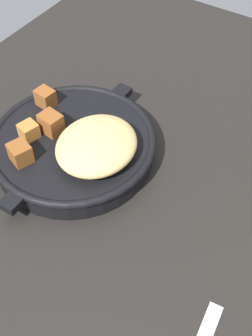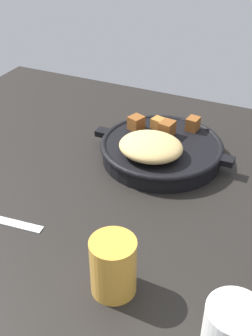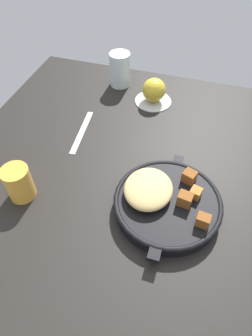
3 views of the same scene
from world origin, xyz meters
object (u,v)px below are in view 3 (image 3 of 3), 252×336
red_apple (154,90)px  water_glass_tall (120,69)px  butter_knife (82,131)px  juice_glass_amber (19,183)px  cast_iron_skillet (165,201)px

red_apple → water_glass_tall: bearing=64.3°
red_apple → butter_knife: size_ratio=0.40×
red_apple → juice_glass_amber: (-44.59, 20.76, 0.01)cm
butter_knife → juice_glass_amber: 25.20cm
red_apple → water_glass_tall: 14.49cm
juice_glass_amber → butter_knife: bearing=-10.9°
cast_iron_skillet → butter_knife: bearing=56.3°
cast_iron_skillet → butter_knife: cast_iron_skillet is taller
red_apple → water_glass_tall: (6.27, 13.00, 1.25)cm
cast_iron_skillet → red_apple: 40.59cm
red_apple → butter_knife: bearing=141.5°
juice_glass_amber → red_apple: bearing=-25.0°
cast_iron_skillet → juice_glass_amber: 33.14cm
cast_iron_skillet → juice_glass_amber: juice_glass_amber is taller
cast_iron_skillet → water_glass_tall: (45.07, 24.83, 2.86)cm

